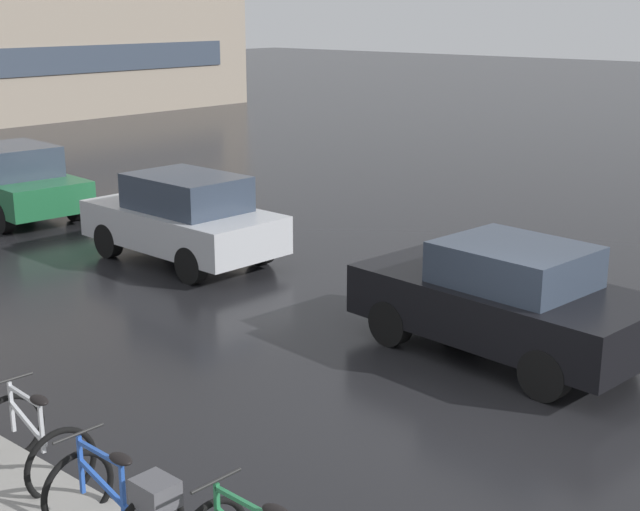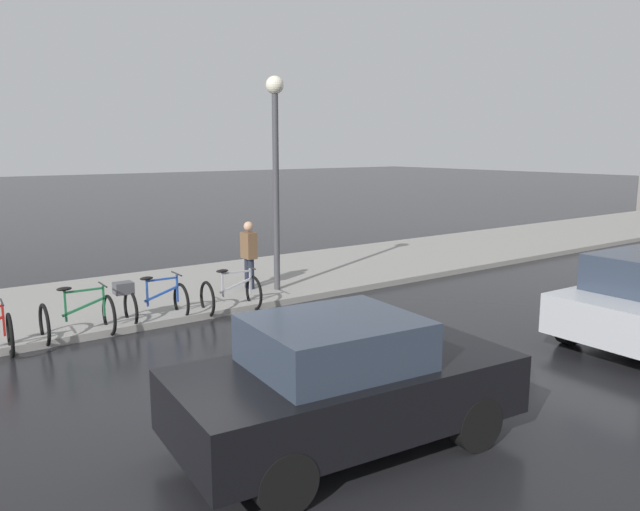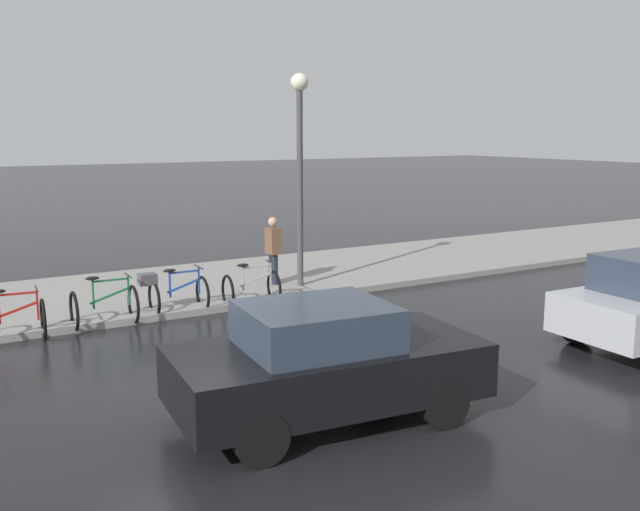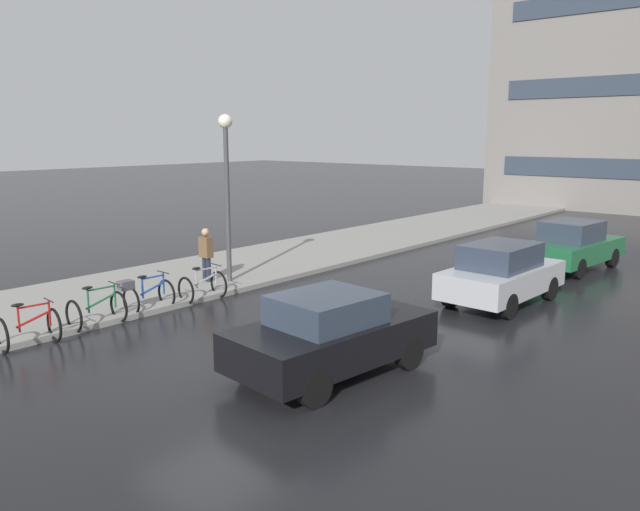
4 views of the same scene
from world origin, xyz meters
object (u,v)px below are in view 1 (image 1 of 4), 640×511
Objects in this scene: car_black at (504,299)px; bicycle_third at (121,504)px; bicycle_farthest at (34,443)px; car_silver at (184,218)px; car_green at (13,182)px.

bicycle_third is at bearing 178.91° from car_black.
bicycle_farthest is 0.29× the size of car_silver.
bicycle_third is 9.17m from car_silver.
bicycle_third is 1.68m from bicycle_farthest.
bicycle_farthest is 0.28× the size of car_black.
bicycle_farthest is at bearing -119.95° from car_green.
car_silver reaches higher than car_black.
car_silver is at bearing 38.62° from bicycle_farthest.
car_silver reaches higher than bicycle_farthest.
car_black is (5.92, -1.78, 0.37)m from bicycle_farthest.
car_black reaches higher than bicycle_farthest.
car_green reaches higher than bicycle_third.
car_green is at bearing 91.01° from car_silver.
car_green is (6.28, 12.18, 0.30)m from bicycle_third.
car_silver reaches higher than bicycle_third.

